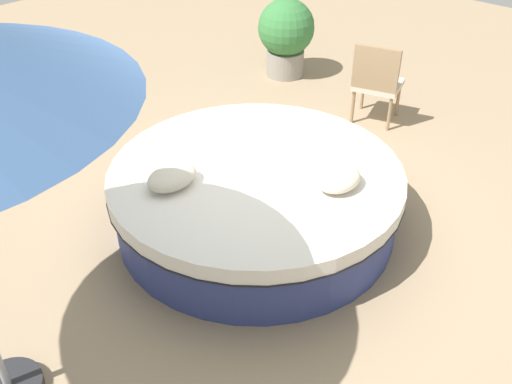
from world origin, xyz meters
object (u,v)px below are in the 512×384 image
(throw_pillow_0, at_px, (172,177))
(planter, at_px, (286,34))
(throw_pillow_1, at_px, (338,178))
(round_bed, at_px, (256,197))
(patio_chair, at_px, (377,79))

(throw_pillow_0, height_order, planter, planter)
(throw_pillow_0, bearing_deg, throw_pillow_1, 130.59)
(throw_pillow_0, relative_size, throw_pillow_1, 1.06)
(round_bed, height_order, throw_pillow_0, throw_pillow_0)
(patio_chair, bearing_deg, throw_pillow_0, -108.19)
(patio_chair, xyz_separation_m, planter, (-0.42, -1.69, 0.03))
(throw_pillow_1, relative_size, patio_chair, 0.44)
(round_bed, height_order, planter, planter)
(throw_pillow_0, bearing_deg, planter, -155.20)
(round_bed, distance_m, throw_pillow_0, 0.82)
(throw_pillow_0, xyz_separation_m, throw_pillow_1, (-0.88, 1.03, 0.00))
(throw_pillow_1, xyz_separation_m, patio_chair, (-2.16, -0.94, -0.12))
(round_bed, bearing_deg, patio_chair, -173.70)
(throw_pillow_1, distance_m, planter, 3.69)
(planter, bearing_deg, patio_chair, 75.96)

